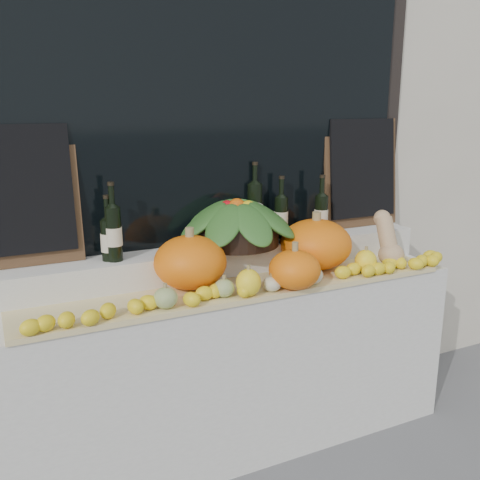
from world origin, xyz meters
name	(u,v)px	position (x,y,z in m)	size (l,w,h in m)	color
storefront_facade	(177,8)	(0.00, 2.25, 2.25)	(7.00, 0.94, 4.50)	beige
display_sill	(234,365)	(0.00, 1.52, 0.44)	(2.30, 0.55, 0.88)	silver
rear_tier	(221,260)	(0.00, 1.68, 0.96)	(2.30, 0.25, 0.16)	silver
straw_bedding	(245,289)	(0.00, 1.40, 0.89)	(2.10, 0.32, 0.03)	tan
pumpkin_left	(190,262)	(-0.23, 1.50, 1.03)	(0.34, 0.34, 0.25)	orange
pumpkin_right	(316,244)	(0.46, 1.50, 1.04)	(0.37, 0.37, 0.26)	orange
pumpkin_center	(295,270)	(0.20, 1.28, 1.00)	(0.24, 0.24, 0.18)	orange
butternut_squash	(388,242)	(0.85, 1.39, 1.03)	(0.14, 0.20, 0.29)	tan
decorative_gourds	(280,278)	(0.13, 1.30, 0.96)	(1.18, 0.17, 0.15)	#3C6E21
lemon_heap	(255,287)	(0.00, 1.29, 0.94)	(2.20, 0.16, 0.06)	yellow
produce_bowl	(237,221)	(0.08, 1.66, 1.16)	(0.65, 0.65, 0.25)	black
wine_bottle_far_left	(114,233)	(-0.55, 1.64, 1.17)	(0.08, 0.08, 0.36)	black
wine_bottle_near_left	(109,239)	(-0.57, 1.66, 1.14)	(0.08, 0.08, 0.30)	black
wine_bottle_tall	(255,210)	(0.23, 1.74, 1.19)	(0.08, 0.08, 0.41)	black
wine_bottle_near_right	(281,216)	(0.36, 1.70, 1.15)	(0.08, 0.08, 0.33)	black
wine_bottle_far_right	(321,214)	(0.59, 1.65, 1.15)	(0.08, 0.08, 0.33)	black
chalkboard_left	(20,194)	(-0.92, 1.74, 1.36)	(0.50, 0.09, 0.62)	#4C331E
chalkboard_right	(362,171)	(0.92, 1.74, 1.36)	(0.50, 0.09, 0.62)	#4C331E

